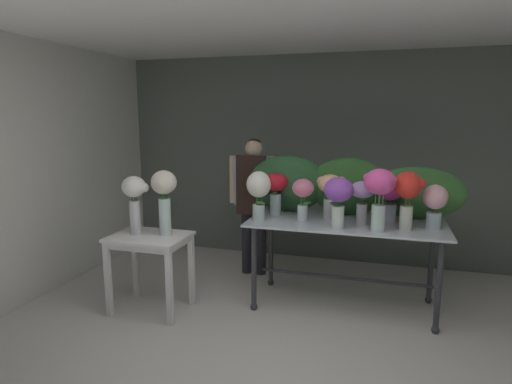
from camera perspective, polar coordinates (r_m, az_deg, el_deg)
name	(u,v)px	position (r m, az deg, el deg)	size (l,w,h in m)	color
ground_plane	(303,310)	(4.36, 6.20, -15.19)	(7.26, 7.26, 0.00)	beige
wall_back	(328,159)	(5.60, 9.52, 4.30)	(5.50, 0.12, 2.61)	slate
wall_left	(57,166)	(5.21, -24.77, 3.08)	(0.12, 3.42, 2.61)	silver
ceiling_slab	(309,19)	(4.03, 6.97, 21.68)	(5.62, 3.42, 0.12)	silver
display_table_glass	(345,236)	(4.25, 11.70, -5.68)	(1.84, 0.84, 0.86)	silver
side_table_white	(150,246)	(4.23, -13.84, -6.99)	(0.71, 0.54, 0.75)	white
florist	(254,192)	(4.99, -0.30, 0.01)	(0.59, 0.24, 1.60)	#232328
foliage_backdrop	(340,187)	(4.46, 11.08, 0.67)	(2.15, 0.31, 0.59)	#28562D
vase_scarlet_roses	(408,192)	(3.98, 19.42, 0.01)	(0.27, 0.24, 0.52)	silver
vase_crimson_anemones	(275,188)	(4.36, 2.57, 0.57)	(0.28, 0.25, 0.43)	silver
vase_fuchsia_ranunculus	(379,190)	(3.86, 16.00, 0.26)	(0.28, 0.27, 0.55)	silver
vase_rosy_freesia	(303,193)	(4.14, 6.21, -0.19)	(0.22, 0.21, 0.41)	silver
vase_violet_hydrangea	(339,195)	(3.89, 10.87, -0.44)	(0.26, 0.26, 0.46)	silver
vase_ivory_peonies	(259,190)	(4.13, 0.36, 0.31)	(0.23, 0.23, 0.48)	silver
vase_peach_snapdragons	(330,190)	(4.25, 9.78, 0.25)	(0.28, 0.24, 0.44)	silver
vase_magenta_carnations	(390,194)	(4.27, 17.32, -0.28)	(0.27, 0.27, 0.42)	silver
vase_blush_stock	(435,203)	(4.14, 22.55, -1.39)	(0.21, 0.21, 0.40)	silver
vase_lilac_dahlias	(363,196)	(4.09, 13.89, -0.51)	(0.23, 0.23, 0.40)	silver
vase_white_roses_tall	(134,197)	(4.19, -15.76, -0.60)	(0.25, 0.22, 0.56)	silver
vase_cream_lisianthus_tall	(164,194)	(4.09, -12.01, -0.30)	(0.24, 0.24, 0.61)	silver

